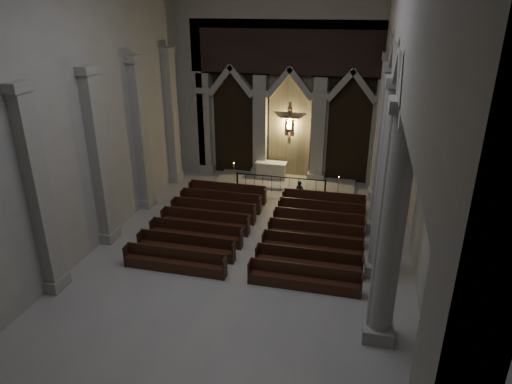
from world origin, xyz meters
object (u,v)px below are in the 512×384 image
worshipper (299,193)px  candle_stand_left (234,178)px  altar (271,170)px  pews (259,230)px  altar_rail (280,182)px  candle_stand_right (338,192)px

worshipper → candle_stand_left: bearing=161.5°
altar → pews: (0.98, -7.58, -0.32)m
candle_stand_left → worshipper: 4.89m
altar_rail → candle_stand_left: bearing=165.0°
worshipper → pews: bearing=-99.5°
altar → pews: size_ratio=0.20×
altar_rail → worshipper: (1.32, -1.37, -0.01)m
altar → candle_stand_right: 4.77m
altar → pews: altar is taller
altar_rail → worshipper: worshipper is taller
altar → candle_stand_left: candle_stand_left is taller
candle_stand_right → pews: candle_stand_right is taller
altar → worshipper: 4.12m
candle_stand_left → pews: bearing=-64.3°
altar → candle_stand_left: size_ratio=1.42×
altar → worshipper: size_ratio=1.42×
candle_stand_left → pews: 7.03m
altar_rail → candle_stand_right: bearing=0.4°
altar → pews: bearing=-82.6°
candle_stand_left → worshipper: worshipper is taller
altar_rail → candle_stand_right: size_ratio=4.03×
altar → candle_stand_right: size_ratio=1.46×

